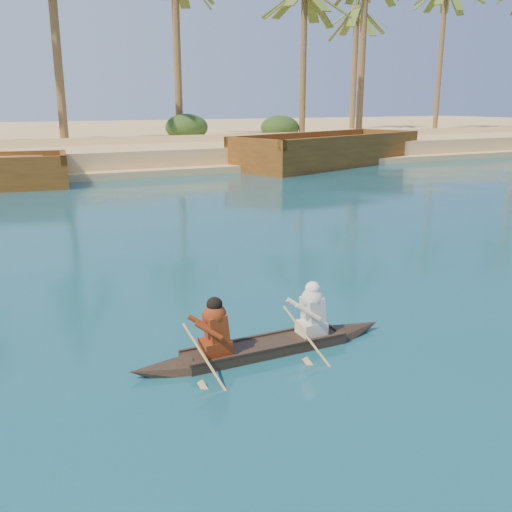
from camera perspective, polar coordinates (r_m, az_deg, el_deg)
name	(u,v)px	position (r m, az deg, el deg)	size (l,w,h in m)	color
ground	(219,371)	(8.65, -3.70, -11.44)	(160.00, 160.00, 0.00)	navy
sandy_embankment	(12,141)	(54.24, -23.19, 10.50)	(150.00, 51.00, 1.50)	#DCB27C
palm_grove	(11,35)	(42.47, -23.29, 19.65)	(110.00, 14.00, 16.00)	#40591F
shrub_cluster	(27,145)	(38.87, -21.93, 10.22)	(100.00, 6.00, 2.40)	#1B3D16
canoe	(265,338)	(9.14, 0.94, -8.25)	(4.41, 0.60, 1.22)	#33241C
barge_right	(329,152)	(36.60, 7.29, 10.29)	(14.31, 8.75, 2.26)	brown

